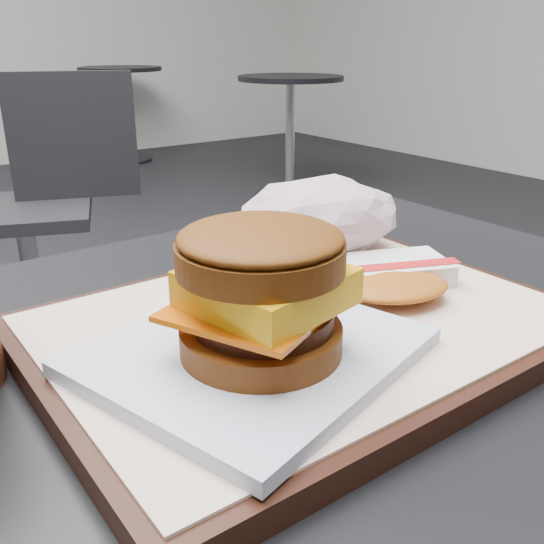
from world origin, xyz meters
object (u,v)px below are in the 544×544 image
(serving_tray, at_px, (304,328))
(crumpled_wrapper, at_px, (321,217))
(breakfast_sandwich, at_px, (259,306))
(neighbor_chair, at_px, (41,193))
(hash_brown, at_px, (394,277))

(serving_tray, relative_size, crumpled_wrapper, 2.42)
(breakfast_sandwich, bearing_deg, neighbor_chair, 78.76)
(serving_tray, bearing_deg, hash_brown, -2.40)
(serving_tray, distance_m, neighbor_chair, 1.70)
(serving_tray, bearing_deg, breakfast_sandwich, -151.11)
(serving_tray, xyz_separation_m, neighbor_chair, (0.27, 1.66, -0.27))
(neighbor_chair, bearing_deg, serving_tray, -99.26)
(serving_tray, distance_m, hash_brown, 0.09)
(serving_tray, distance_m, crumpled_wrapper, 0.15)
(neighbor_chair, bearing_deg, hash_brown, -96.20)
(breakfast_sandwich, distance_m, hash_brown, 0.16)
(hash_brown, height_order, crumpled_wrapper, crumpled_wrapper)
(serving_tray, relative_size, breakfast_sandwich, 1.66)
(crumpled_wrapper, xyz_separation_m, neighbor_chair, (0.17, 1.56, -0.31))
(crumpled_wrapper, bearing_deg, neighbor_chair, 83.80)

